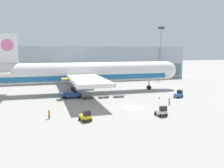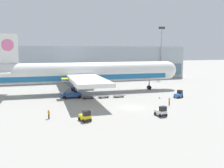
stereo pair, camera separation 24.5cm
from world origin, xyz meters
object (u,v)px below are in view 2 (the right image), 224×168
scissor_lift_loader (71,90)px  baggage_tug_far (85,116)px  light_mast (161,49)px  ground_crew_far (169,100)px  baggage_dolly_lead (88,97)px  traffic_cone_near (160,98)px  baggage_tug_foreground (161,112)px  baggage_dolly_third (119,96)px  airplane_main (86,73)px  baggage_tug_mid (179,94)px  ground_crew_near (49,113)px  baggage_dolly_second (103,96)px

scissor_lift_loader → baggage_tug_far: size_ratio=1.92×
light_mast → ground_crew_far: (-23.71, -47.92, -12.00)m
baggage_dolly_lead → traffic_cone_near: 18.75m
baggage_tug_foreground → baggage_dolly_third: 20.57m
light_mast → scissor_lift_loader: (-44.12, -32.35, -11.04)m
airplane_main → ground_crew_far: airplane_main is taller
scissor_lift_loader → baggage_tug_foreground: scissor_lift_loader is taller
baggage_tug_far → baggage_dolly_lead: bearing=147.9°
airplane_main → baggage_tug_foreground: bearing=-72.5°
baggage_tug_foreground → baggage_tug_far: (-14.73, 1.02, 0.00)m
traffic_cone_near → baggage_tug_mid: bearing=-3.7°
airplane_main → baggage_dolly_third: (6.96, -9.95, -5.45)m
airplane_main → ground_crew_far: bearing=-54.3°
light_mast → ground_crew_near: (-51.11, -51.46, -12.02)m
baggage_dolly_second → traffic_cone_near: 14.78m
baggage_tug_foreground → baggage_tug_far: 14.77m
traffic_cone_near → baggage_dolly_lead: bearing=162.7°
light_mast → airplane_main: (-38.82, -25.52, -7.21)m
light_mast → baggage_tug_mid: 45.77m
baggage_tug_mid → baggage_dolly_third: baggage_tug_mid is taller
baggage_tug_foreground → traffic_cone_near: baggage_tug_foreground is taller
baggage_dolly_second → scissor_lift_loader: bearing=159.1°
traffic_cone_near → scissor_lift_loader: bearing=159.6°
baggage_tug_foreground → baggage_dolly_second: 21.68m
baggage_dolly_third → traffic_cone_near: size_ratio=6.85×
airplane_main → baggage_tug_far: size_ratio=21.08×
baggage_dolly_lead → baggage_dolly_third: 8.29m
baggage_tug_far → ground_crew_far: 22.35m
baggage_tug_mid → traffic_cone_near: size_ratio=5.14×
airplane_main → baggage_dolly_third: bearing=-53.3°
traffic_cone_near → airplane_main: bearing=138.0°
ground_crew_far → traffic_cone_near: bearing=-7.2°
baggage_tug_mid → baggage_dolly_lead: bearing=141.2°
light_mast → ground_crew_near: size_ratio=12.85×
baggage_tug_mid → ground_crew_far: size_ratio=1.57×
airplane_main → traffic_cone_near: size_ratio=106.65×
airplane_main → ground_crew_near: size_ratio=33.23×
scissor_lift_loader → ground_crew_far: (20.41, -15.57, -0.95)m
light_mast → airplane_main: light_mast is taller
scissor_lift_loader → baggage_dolly_third: size_ratio=1.42×
ground_crew_near → airplane_main: bearing=122.4°
scissor_lift_loader → baggage_dolly_lead: 5.02m
baggage_tug_far → baggage_dolly_second: bearing=137.1°
baggage_tug_foreground → baggage_dolly_lead: size_ratio=0.71×
baggage_tug_far → baggage_dolly_third: baggage_tug_far is taller
ground_crew_near → traffic_cone_near: size_ratio=3.21×
baggage_dolly_lead → baggage_dolly_second: 4.14m
baggage_tug_foreground → baggage_dolly_lead: baggage_tug_foreground is taller
baggage_tug_far → ground_crew_far: (21.21, 7.04, 0.18)m
traffic_cone_near → baggage_dolly_third: bearing=152.6°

